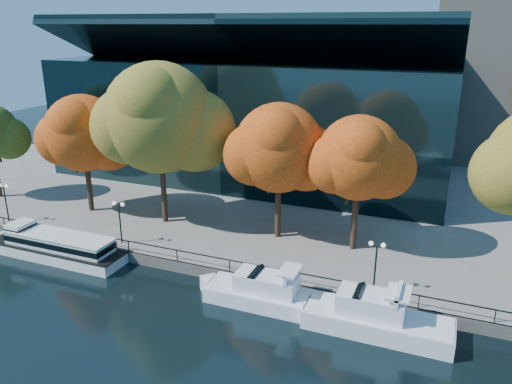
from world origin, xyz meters
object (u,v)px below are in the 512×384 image
at_px(cruiser_far, 371,316).
at_px(lamp_0, 5,194).
at_px(tree_1, 84,135).
at_px(tree_2, 161,120).
at_px(lamp_2, 376,255).
at_px(cruiser_near, 267,293).
at_px(lamp_1, 119,213).
at_px(tree_4, 360,160).
at_px(tour_boat, 53,245).
at_px(tree_3, 280,150).

bearing_deg(cruiser_far, lamp_0, 173.98).
distance_m(tree_1, tree_2, 9.54).
relative_size(tree_1, lamp_2, 3.12).
bearing_deg(tree_1, lamp_2, -10.49).
bearing_deg(cruiser_near, lamp_2, 25.61).
height_order(lamp_0, lamp_1, same).
relative_size(tree_4, lamp_1, 3.02).
bearing_deg(tour_boat, cruiser_near, -1.04).
bearing_deg(cruiser_near, tree_2, 146.94).
bearing_deg(lamp_1, lamp_2, 0.00).
bearing_deg(tree_3, cruiser_far, -45.60).
bearing_deg(lamp_0, tree_1, 44.53).
xyz_separation_m(cruiser_far, tree_4, (-3.36, 10.85, 8.15)).
bearing_deg(cruiser_near, lamp_1, 167.46).
relative_size(cruiser_near, lamp_2, 2.88).
distance_m(tour_boat, tree_4, 28.72).
xyz_separation_m(tour_boat, cruiser_far, (29.02, -0.83, -0.02)).
height_order(tree_1, tree_2, tree_2).
xyz_separation_m(tree_1, tree_2, (9.29, 0.25, 2.14)).
bearing_deg(tree_1, tree_2, 1.55).
height_order(cruiser_far, lamp_1, lamp_1).
distance_m(tree_3, tree_4, 7.24).
xyz_separation_m(tour_boat, tree_1, (-2.87, 8.97, 8.17)).
relative_size(tree_3, lamp_0, 3.18).
bearing_deg(lamp_1, tour_boat, -149.22).
relative_size(cruiser_near, tree_3, 0.91).
bearing_deg(tour_boat, lamp_1, 30.78).
bearing_deg(lamp_1, cruiser_far, -9.53).
height_order(lamp_0, lamp_2, same).
relative_size(tree_3, lamp_2, 3.18).
xyz_separation_m(cruiser_far, tree_3, (-10.60, 10.82, 8.35)).
distance_m(cruiser_near, tree_1, 27.12).
xyz_separation_m(cruiser_near, cruiser_far, (7.84, -0.45, 0.13)).
bearing_deg(tree_3, tour_boat, -151.54).
relative_size(cruiser_far, lamp_2, 2.82).
relative_size(cruiser_near, tree_1, 0.92).
height_order(tour_boat, tree_4, tree_4).
bearing_deg(cruiser_near, tree_3, 104.87).
height_order(cruiser_far, lamp_0, lamp_0).
bearing_deg(lamp_2, cruiser_far, -83.28).
bearing_deg(lamp_0, tree_4, 11.27).
bearing_deg(cruiser_far, lamp_2, 96.72).
bearing_deg(lamp_1, tree_3, 27.50).
bearing_deg(tree_1, tree_4, 2.10).
distance_m(tour_boat, lamp_1, 6.75).
bearing_deg(tree_3, tree_4, 0.23).
height_order(cruiser_near, cruiser_far, cruiser_far).
height_order(tree_4, lamp_0, tree_4).
relative_size(tour_boat, tree_4, 1.22).
bearing_deg(tree_4, lamp_1, -161.37).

